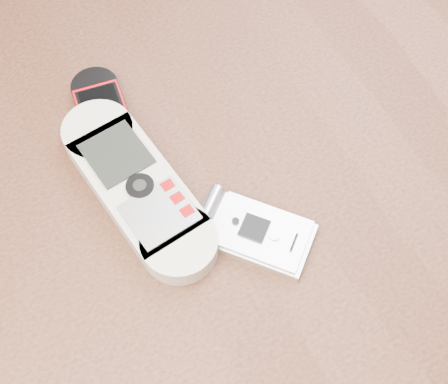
# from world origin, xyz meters

# --- Properties ---
(table) EXTENTS (1.20, 0.80, 0.75)m
(table) POSITION_xyz_m (0.00, 0.00, 0.64)
(table) COLOR black
(table) RESTS_ON ground
(nokia_white) EXTENTS (0.08, 0.18, 0.02)m
(nokia_white) POSITION_xyz_m (-0.05, 0.04, 0.76)
(nokia_white) COLOR beige
(nokia_white) RESTS_ON table
(nokia_black_red) EXTENTS (0.06, 0.13, 0.01)m
(nokia_black_red) POSITION_xyz_m (-0.05, 0.10, 0.76)
(nokia_black_red) COLOR black
(nokia_black_red) RESTS_ON table
(motorola_razr) EXTENTS (0.09, 0.10, 0.01)m
(motorola_razr) POSITION_xyz_m (0.01, -0.04, 0.76)
(motorola_razr) COLOR silver
(motorola_razr) RESTS_ON table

